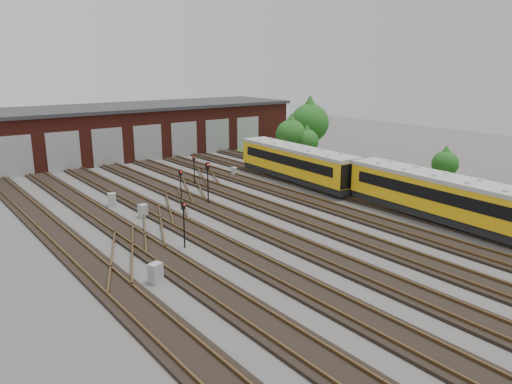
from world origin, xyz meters
TOP-DOWN VIEW (x-y plane):
  - ground at (0.00, 0.00)m, footprint 120.00×120.00m
  - track_network at (-0.17, 0.59)m, footprint 30.40×70.00m
  - maintenance_shed at (-0.01, 39.97)m, footprint 51.00×12.50m
  - grass_verge at (19.00, 10.00)m, footprint 8.00×55.00m
  - metro_train at (10.00, -1.19)m, footprint 3.84×47.84m
  - signal_mast_0 at (-3.30, 14.35)m, footprint 0.24×0.23m
  - signal_mast_1 at (-8.03, 5.33)m, footprint 0.28×0.26m
  - signal_mast_2 at (-1.44, 13.06)m, footprint 0.30×0.29m
  - signal_mast_3 at (1.02, 19.56)m, footprint 0.28×0.26m
  - relay_cabinet_0 at (-11.92, 1.58)m, footprint 0.84×0.77m
  - relay_cabinet_1 at (-8.08, 17.58)m, footprint 0.82×0.75m
  - relay_cabinet_2 at (-7.35, 13.11)m, footprint 0.73×0.65m
  - relay_cabinet_3 at (6.65, 21.00)m, footprint 0.68×0.62m
  - relay_cabinet_4 at (12.14, 18.96)m, footprint 0.59×0.51m
  - tree_0 at (16.00, 22.59)m, footprint 3.61×3.61m
  - tree_1 at (17.27, 21.23)m, footprint 2.85×2.85m
  - tree_2 at (19.78, 23.46)m, footprint 4.73×4.73m
  - tree_3 at (19.67, 4.50)m, footprint 2.50×2.50m
  - bush_0 at (16.00, 2.09)m, footprint 1.43×1.43m
  - bush_1 at (18.97, 24.51)m, footprint 1.26×1.26m
  - bush_2 at (21.80, 18.55)m, footprint 1.16×1.16m

SIDE VIEW (x-z plane):
  - ground at x=0.00m, z-range 0.00..0.00m
  - grass_verge at x=19.00m, z-range 0.00..0.05m
  - track_network at x=-0.17m, z-range -0.06..0.27m
  - relay_cabinet_3 at x=6.65m, z-range 0.00..0.92m
  - relay_cabinet_4 at x=12.14m, z-range 0.00..0.93m
  - relay_cabinet_2 at x=-7.35m, z-range 0.00..1.03m
  - relay_cabinet_1 at x=-8.08m, z-range 0.00..1.10m
  - relay_cabinet_0 at x=-11.92m, z-range 0.00..1.13m
  - bush_2 at x=21.80m, z-range 0.00..1.16m
  - bush_1 at x=18.97m, z-range 0.00..1.26m
  - bush_0 at x=16.00m, z-range 0.00..1.43m
  - signal_mast_0 at x=-3.30m, z-range 0.42..3.44m
  - signal_mast_3 at x=1.02m, z-range 0.43..3.47m
  - signal_mast_1 at x=-8.03m, z-range 0.43..3.51m
  - metro_train at x=10.00m, z-range 0.37..3.61m
  - signal_mast_2 at x=-1.44m, z-range 0.51..4.14m
  - tree_3 at x=19.67m, z-range 0.59..4.73m
  - tree_1 at x=17.27m, z-range 0.67..5.40m
  - maintenance_shed at x=-0.01m, z-range 0.03..6.38m
  - tree_0 at x=16.00m, z-range 0.85..6.83m
  - tree_2 at x=19.78m, z-range 1.12..8.97m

